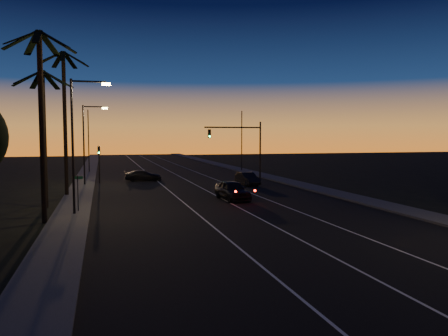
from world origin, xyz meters
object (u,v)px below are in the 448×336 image
object	(u,v)px
right_car	(247,179)
cross_car	(143,176)
lead_car	(232,190)
signal_mast	(242,140)

from	to	relation	value
right_car	cross_car	world-z (taller)	right_car
lead_car	right_car	bearing A→B (deg)	64.79
signal_mast	right_car	bearing A→B (deg)	-102.24
signal_mast	lead_car	world-z (taller)	signal_mast
lead_car	cross_car	bearing A→B (deg)	108.35
signal_mast	cross_car	distance (m)	12.49
right_car	cross_car	xyz separation A→B (m)	(-10.38, 7.47, -0.06)
cross_car	right_car	bearing A→B (deg)	-35.73
signal_mast	lead_car	xyz separation A→B (m)	(-5.95, -15.89, -3.97)
right_car	signal_mast	bearing A→B (deg)	77.76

